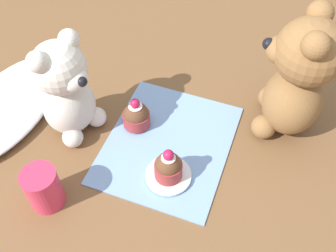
{
  "coord_description": "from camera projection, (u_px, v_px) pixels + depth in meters",
  "views": [
    {
      "loc": [
        -0.41,
        -0.15,
        0.61
      ],
      "look_at": [
        0.0,
        0.0,
        0.06
      ],
      "focal_mm": 42.0,
      "sensor_mm": 36.0,
      "label": 1
    }
  ],
  "objects": [
    {
      "name": "ground_plane",
      "position": [
        168.0,
        144.0,
        0.75
      ],
      "size": [
        4.0,
        4.0,
        0.0
      ],
      "primitive_type": "plane",
      "color": "brown"
    },
    {
      "name": "knitted_placemat",
      "position": [
        168.0,
        143.0,
        0.75
      ],
      "size": [
        0.27,
        0.23,
        0.01
      ],
      "primitive_type": "cube",
      "color": "#7A9ED1",
      "rests_on": "ground_plane"
    },
    {
      "name": "tulle_cloth",
      "position": [
        7.0,
        106.0,
        0.79
      ],
      "size": [
        0.31,
        0.16,
        0.03
      ],
      "primitive_type": "ellipsoid",
      "color": "silver",
      "rests_on": "ground_plane"
    },
    {
      "name": "teddy_bear_cream",
      "position": [
        66.0,
        90.0,
        0.7
      ],
      "size": [
        0.12,
        0.12,
        0.21
      ],
      "rotation": [
        0.0,
        0.0,
        -0.29
      ],
      "color": "silver",
      "rests_on": "ground_plane"
    },
    {
      "name": "teddy_bear_tan",
      "position": [
        298.0,
        78.0,
        0.68
      ],
      "size": [
        0.13,
        0.13,
        0.25
      ],
      "rotation": [
        0.0,
        0.0,
        3.19
      ],
      "color": "olive",
      "rests_on": "ground_plane"
    },
    {
      "name": "cupcake_near_cream_bear",
      "position": [
        136.0,
        115.0,
        0.75
      ],
      "size": [
        0.05,
        0.05,
        0.07
      ],
      "color": "#993333",
      "rests_on": "knitted_placemat"
    },
    {
      "name": "saucer_plate",
      "position": [
        168.0,
        175.0,
        0.69
      ],
      "size": [
        0.08,
        0.08,
        0.01
      ],
      "primitive_type": "cylinder",
      "color": "silver",
      "rests_on": "knitted_placemat"
    },
    {
      "name": "cupcake_near_tan_bear",
      "position": [
        168.0,
        167.0,
        0.67
      ],
      "size": [
        0.05,
        0.05,
        0.07
      ],
      "color": "#993333",
      "rests_on": "saucer_plate"
    },
    {
      "name": "juice_glass",
      "position": [
        43.0,
        188.0,
        0.64
      ],
      "size": [
        0.06,
        0.06,
        0.08
      ],
      "primitive_type": "cylinder",
      "color": "#DB3356",
      "rests_on": "ground_plane"
    }
  ]
}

